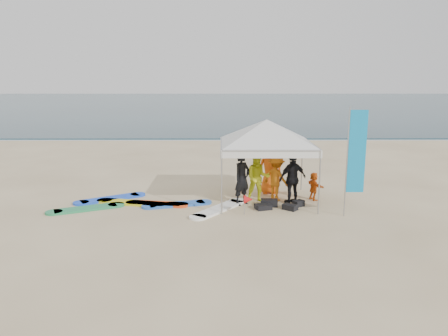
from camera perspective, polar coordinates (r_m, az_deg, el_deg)
name	(u,v)px	position (r m, az deg, el deg)	size (l,w,h in m)	color
ground	(236,226)	(12.89, 1.54, -7.61)	(120.00, 120.00, 0.00)	beige
ocean	(225,103)	(72.27, 0.11, 8.44)	(160.00, 84.00, 0.08)	#0C2633
shoreline_foam	(228,139)	(30.65, 0.52, 3.78)	(160.00, 1.20, 0.01)	silver
person_black_a	(242,179)	(14.81, 2.38, -1.39)	(0.66, 0.43, 1.81)	black
person_yellow	(258,178)	(15.12, 4.44, -1.27)	(0.85, 0.66, 1.74)	yellow
person_orange_a	(276,178)	(15.43, 6.84, -1.31)	(1.04, 0.60, 1.60)	#CF6812
person_black_b	(293,179)	(15.08, 8.95, -1.38)	(1.03, 0.43, 1.76)	black
person_orange_b	(270,169)	(16.29, 6.02, -0.15)	(0.91, 0.59, 1.86)	orange
person_seated	(314,186)	(15.77, 11.65, -2.33)	(0.92, 0.29, 0.99)	#D15412
canopy_tent	(267,120)	(14.98, 5.62, 6.29)	(4.35, 4.35, 3.28)	#A5A5A8
feather_flag	(356,153)	(13.89, 16.84, 1.88)	(0.58, 0.04, 3.42)	#A5A5A8
marker_pennant	(248,200)	(13.81, 3.18, -4.13)	(0.28, 0.28, 0.64)	#A5A5A8
gear_pile	(276,205)	(14.73, 6.87, -4.80)	(1.74, 0.90, 0.22)	black
surfboard_spread	(147,204)	(15.10, -10.01, -4.71)	(6.28, 3.05, 0.07)	#268C54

